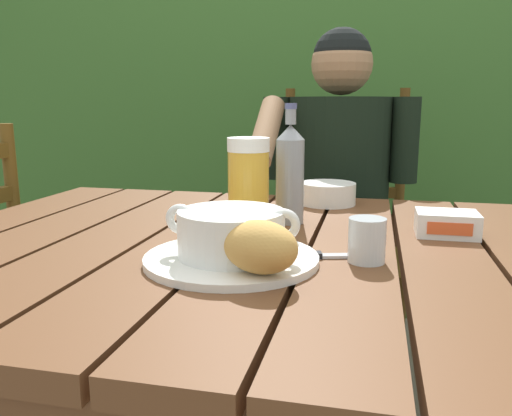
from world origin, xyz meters
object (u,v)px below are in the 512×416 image
(water_glass_small, at_px, (367,240))
(serving_plate, at_px, (232,259))
(person_eating, at_px, (336,191))
(beer_bottle, at_px, (290,173))
(chair_near_diner, at_px, (339,242))
(soup_bowl, at_px, (231,232))
(butter_tub, at_px, (447,224))
(bread_roll, at_px, (260,247))
(table_knife, at_px, (320,255))
(diner_bowl, at_px, (328,193))
(beer_glass, at_px, (248,184))

(water_glass_small, bearing_deg, serving_plate, -166.41)
(person_eating, distance_m, beer_bottle, 0.58)
(chair_near_diner, bearing_deg, serving_plate, -95.70)
(soup_bowl, bearing_deg, butter_tub, 35.77)
(butter_tub, bearing_deg, bread_roll, -131.62)
(chair_near_diner, bearing_deg, beer_bottle, -94.51)
(butter_tub, distance_m, table_knife, 0.30)
(soup_bowl, height_order, bread_roll, soup_bowl)
(chair_near_diner, distance_m, beer_bottle, 0.85)
(soup_bowl, height_order, butter_tub, soup_bowl)
(chair_near_diner, height_order, diner_bowl, chair_near_diner)
(serving_plate, distance_m, water_glass_small, 0.22)
(beer_bottle, bearing_deg, table_knife, -69.50)
(person_eating, bearing_deg, butter_tub, -67.09)
(serving_plate, xyz_separation_m, soup_bowl, (0.00, -0.00, 0.04))
(bread_roll, relative_size, butter_tub, 1.23)
(chair_near_diner, relative_size, beer_bottle, 4.17)
(butter_tub, bearing_deg, chair_near_diner, 107.37)
(chair_near_diner, distance_m, butter_tub, 0.89)
(person_eating, relative_size, bread_roll, 8.62)
(person_eating, distance_m, water_glass_small, 0.82)
(person_eating, xyz_separation_m, beer_glass, (-0.13, -0.64, 0.12))
(beer_glass, xyz_separation_m, diner_bowl, (0.13, 0.30, -0.07))
(table_knife, bearing_deg, soup_bowl, -157.83)
(serving_plate, relative_size, table_knife, 2.00)
(water_glass_small, bearing_deg, beer_glass, 143.65)
(soup_bowl, relative_size, bread_roll, 1.56)
(bread_roll, relative_size, beer_bottle, 0.56)
(person_eating, bearing_deg, table_knife, -87.67)
(beer_glass, bearing_deg, person_eating, 78.44)
(serving_plate, bearing_deg, butter_tub, 35.77)
(soup_bowl, distance_m, butter_tub, 0.44)
(butter_tub, relative_size, diner_bowl, 0.82)
(soup_bowl, distance_m, water_glass_small, 0.22)
(serving_plate, relative_size, diner_bowl, 2.02)
(serving_plate, bearing_deg, chair_near_diner, 84.30)
(person_eating, xyz_separation_m, bread_roll, (-0.04, -0.94, 0.07))
(person_eating, bearing_deg, serving_plate, -96.84)
(beer_glass, xyz_separation_m, beer_bottle, (0.07, 0.07, 0.02))
(serving_plate, bearing_deg, diner_bowl, 78.52)
(butter_tub, height_order, table_knife, butter_tub)
(soup_bowl, height_order, beer_glass, beer_glass)
(water_glass_small, relative_size, butter_tub, 0.63)
(bread_roll, distance_m, table_knife, 0.16)
(chair_near_diner, height_order, table_knife, chair_near_diner)
(chair_near_diner, height_order, person_eating, person_eating)
(beer_glass, xyz_separation_m, water_glass_small, (0.24, -0.17, -0.06))
(soup_bowl, relative_size, butter_tub, 1.92)
(person_eating, distance_m, soup_bowl, 0.87)
(serving_plate, bearing_deg, water_glass_small, 13.59)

